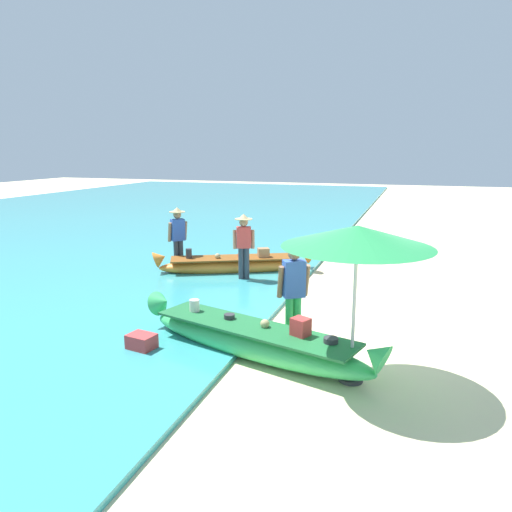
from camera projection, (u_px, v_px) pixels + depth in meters
name	position (u px, v px, depth m)	size (l,w,h in m)	color
ground_plane	(351.00, 336.00, 8.88)	(80.00, 80.00, 0.00)	beige
sea	(54.00, 229.00, 20.51)	(24.00, 56.00, 0.10)	teal
boat_green_foreground	(253.00, 340.00, 7.90)	(4.53, 1.92, 0.83)	#38B760
boat_orange_midground	(235.00, 264.00, 13.20)	(4.17, 2.46, 0.76)	orange
person_vendor_hatted	(244.00, 243.00, 12.20)	(0.58, 0.44, 1.78)	#333842
person_tourist_customer	(294.00, 291.00, 8.16)	(0.58, 0.46, 1.77)	green
person_vendor_assistant	(178.00, 234.00, 13.43)	(0.51, 0.55, 1.80)	#333842
patio_umbrella_large	(357.00, 237.00, 6.67)	(2.14, 2.14, 2.33)	#B7B7BC
cooler_box	(142.00, 344.00, 8.06)	(0.45, 0.34, 0.34)	#C63838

